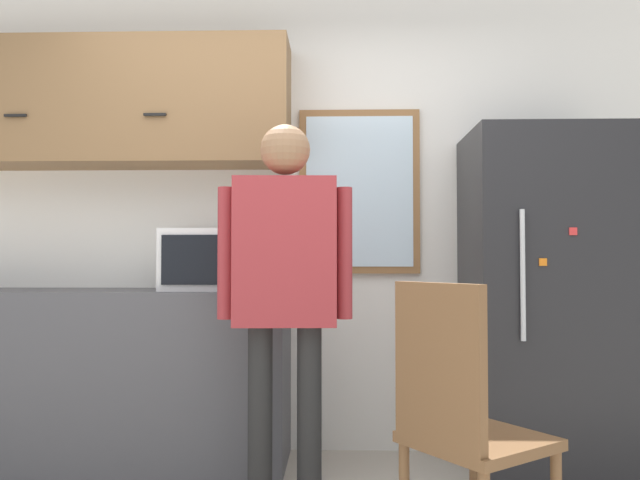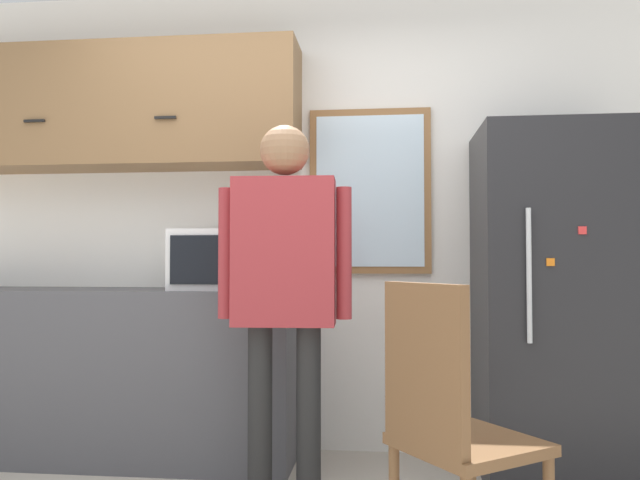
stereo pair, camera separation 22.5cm
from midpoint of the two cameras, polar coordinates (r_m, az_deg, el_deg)
back_wall at (r=3.67m, az=0.86°, el=2.16°), size 6.00×0.06×2.70m
counter at (r=3.70m, az=-17.59°, el=-11.54°), size 2.15×0.55×0.93m
upper_cabinets at (r=3.84m, az=-16.72°, el=11.46°), size 2.15×0.36×0.70m
microwave at (r=3.45m, az=-7.19°, el=-1.81°), size 0.49×0.43×0.33m
person at (r=2.81m, az=-0.97°, el=-2.84°), size 0.60×0.24×1.70m
refrigerator at (r=3.43m, az=22.79°, el=-5.22°), size 0.80×0.67×1.76m
chair at (r=2.34m, az=14.51°, el=-15.40°), size 0.61×0.61×1.01m
window at (r=3.62m, az=6.37°, el=4.47°), size 0.70×0.05×0.95m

